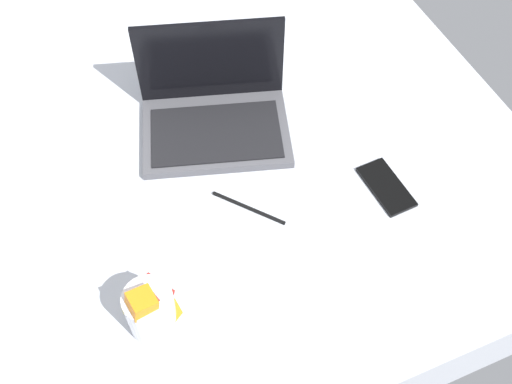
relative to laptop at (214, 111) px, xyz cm
name	(u,v)px	position (x,y,z in cm)	size (l,w,h in cm)	color
bed_mattress	(121,178)	(-24.06, 0.69, -13.41)	(180.00, 140.00, 18.00)	#B7BCC6
laptop	(214,111)	(0.00, 0.00, 0.00)	(38.27, 31.62, 23.00)	#4C4C51
snack_cup	(151,309)	(-27.73, -41.80, 1.61)	(9.99, 9.81, 13.85)	silver
cell_phone	(386,187)	(27.46, -31.27, -4.01)	(6.80, 14.00, 0.80)	black
charger_cable	(248,208)	(-1.89, -24.79, -4.11)	(17.00, 0.60, 0.60)	black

